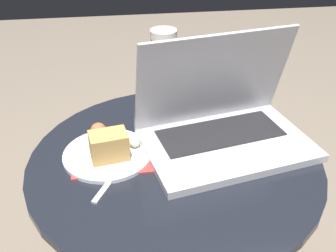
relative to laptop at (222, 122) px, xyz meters
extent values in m
cylinder|color=black|center=(-0.12, -0.05, -0.33)|extent=(0.06, 0.06, 0.51)
cylinder|color=black|center=(-0.12, -0.05, -0.06)|extent=(0.66, 0.66, 0.02)
cube|color=#B7332D|center=(-0.25, -0.03, -0.05)|extent=(0.20, 0.14, 0.00)
cube|color=#B2B2B7|center=(0.01, -0.03, -0.04)|extent=(0.42, 0.31, 0.02)
cube|color=black|center=(0.00, 0.00, -0.03)|extent=(0.31, 0.17, 0.00)
cube|color=#B2B2B7|center=(-0.01, 0.06, 0.08)|extent=(0.38, 0.14, 0.24)
cube|color=silver|center=(-0.01, 0.06, 0.08)|extent=(0.35, 0.12, 0.21)
cylinder|color=gold|center=(-0.11, 0.13, 0.06)|extent=(0.06, 0.06, 0.22)
cylinder|color=white|center=(-0.11, 0.13, 0.17)|extent=(0.06, 0.06, 0.02)
cylinder|color=silver|center=(-0.27, -0.02, -0.05)|extent=(0.20, 0.20, 0.01)
cube|color=tan|center=(-0.26, -0.04, -0.01)|extent=(0.09, 0.07, 0.06)
sphere|color=beige|center=(-0.21, -0.01, -0.03)|extent=(0.03, 0.03, 0.03)
sphere|color=#9E5B38|center=(-0.29, 0.04, -0.02)|extent=(0.04, 0.04, 0.04)
cube|color=#B2B2B7|center=(-0.27, -0.12, -0.05)|extent=(0.07, 0.12, 0.00)
cube|color=#B2B2B7|center=(-0.23, -0.04, -0.05)|extent=(0.05, 0.06, 0.00)
camera|label=1|loc=(-0.24, -0.75, 0.48)|focal=42.00mm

